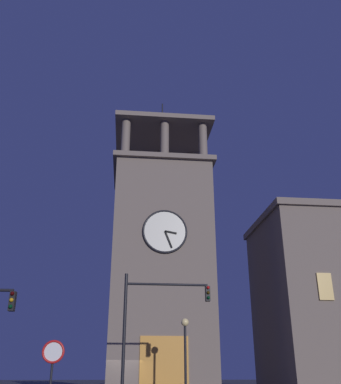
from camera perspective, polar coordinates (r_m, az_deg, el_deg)
The scene contains 4 objects.
clocktower at distance 34.38m, azimuth -1.25°, elevation -9.97°, with size 8.10×6.97×24.41m.
traffic_signal_mid at distance 22.10m, azimuth -2.42°, elevation -16.10°, with size 4.30×0.41×6.34m.
street_lamp at distance 25.85m, azimuth 1.93°, elevation -19.17°, with size 0.44×0.44×4.62m.
no_horn_sign at distance 16.62m, azimuth -15.17°, elevation -20.29°, with size 0.78×0.14×2.80m.
Camera 1 is at (0.01, 29.81, 1.72)m, focal length 40.75 mm.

